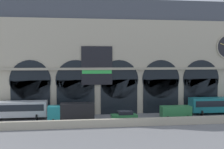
{
  "coord_description": "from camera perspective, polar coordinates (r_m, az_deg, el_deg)",
  "views": [
    {
      "loc": [
        -8.06,
        -45.84,
        10.19
      ],
      "look_at": [
        -1.35,
        5.0,
        7.47
      ],
      "focal_mm": 44.03,
      "sensor_mm": 36.0,
      "label": 1
    }
  ],
  "objects": [
    {
      "name": "station_building",
      "position": [
        53.44,
        1.19,
        3.33
      ],
      "size": [
        50.28,
        4.4,
        21.68
      ],
      "color": "#B2A891",
      "rests_on": "ground"
    },
    {
      "name": "quay_parapet_wall",
      "position": [
        42.91,
        3.56,
        -9.88
      ],
      "size": [
        90.0,
        0.7,
        1.21
      ],
      "primitive_type": "cube",
      "color": "#B2A891",
      "rests_on": "ground"
    },
    {
      "name": "box_truck_midwest",
      "position": [
        45.88,
        -8.32,
        -7.66
      ],
      "size": [
        7.5,
        2.91,
        3.12
      ],
      "color": "#19727A",
      "rests_on": "ground"
    },
    {
      "name": "bus_east",
      "position": [
        55.76,
        21.23,
        -5.85
      ],
      "size": [
        11.0,
        3.25,
        3.1
      ],
      "color": "#19727A",
      "rests_on": "ground"
    },
    {
      "name": "ground_plane",
      "position": [
        47.64,
        2.43,
        -9.32
      ],
      "size": [
        200.0,
        200.0,
        0.0
      ],
      "primitive_type": "plane",
      "color": "slate"
    },
    {
      "name": "bus_west",
      "position": [
        50.23,
        -19.6,
        -6.78
      ],
      "size": [
        11.0,
        3.25,
        3.1
      ],
      "color": "#ADB2B7",
      "rests_on": "ground"
    },
    {
      "name": "car_center",
      "position": [
        46.96,
        2.59,
        -8.5
      ],
      "size": [
        4.4,
        2.22,
        1.55
      ],
      "color": "#2D7A42",
      "rests_on": "ground"
    },
    {
      "name": "van_mideast",
      "position": [
        49.33,
        13.09,
        -7.49
      ],
      "size": [
        5.2,
        2.48,
        2.2
      ],
      "color": "#2D7A42",
      "rests_on": "ground"
    }
  ]
}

